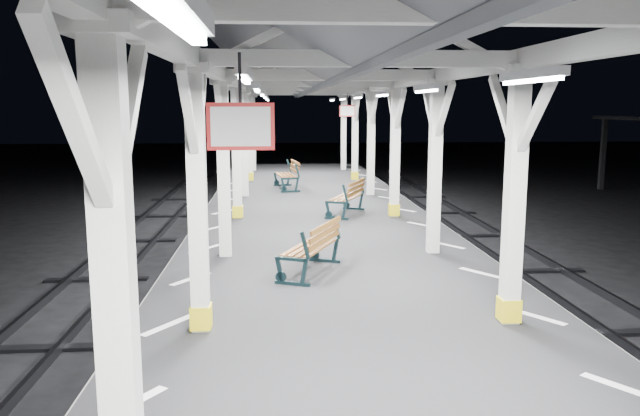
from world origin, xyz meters
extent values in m
cube|color=silver|center=(-2.45, 0.00, 1.00)|extent=(1.00, 48.00, 0.01)
cube|color=silver|center=(2.45, 0.00, 1.00)|extent=(1.00, 48.00, 0.01)
cube|color=silver|center=(-2.00, -2.00, 2.60)|extent=(0.22, 0.22, 3.20)
cube|color=silver|center=(-2.00, -2.00, 4.26)|extent=(0.40, 0.40, 0.12)
cube|color=silver|center=(-2.00, -1.45, 3.75)|extent=(0.10, 0.99, 0.99)
cube|color=silver|center=(-2.00, -2.55, 3.75)|extent=(0.10, 0.99, 0.99)
cube|color=silver|center=(-2.00, 2.00, 2.60)|extent=(0.22, 0.22, 3.20)
cube|color=silver|center=(-2.00, 2.00, 4.26)|extent=(0.40, 0.40, 0.12)
cube|color=yellow|center=(-2.00, 2.00, 1.18)|extent=(0.26, 0.26, 0.30)
cube|color=silver|center=(-2.00, 2.55, 3.75)|extent=(0.10, 0.99, 0.99)
cube|color=silver|center=(-2.00, 1.45, 3.75)|extent=(0.10, 0.99, 0.99)
cube|color=silver|center=(-2.00, 6.00, 2.60)|extent=(0.22, 0.22, 3.20)
cube|color=silver|center=(-2.00, 6.00, 4.26)|extent=(0.40, 0.40, 0.12)
cube|color=silver|center=(-2.00, 6.55, 3.75)|extent=(0.10, 0.99, 0.99)
cube|color=silver|center=(-2.00, 5.45, 3.75)|extent=(0.10, 0.99, 0.99)
cube|color=silver|center=(-2.00, 10.00, 2.60)|extent=(0.22, 0.22, 3.20)
cube|color=silver|center=(-2.00, 10.00, 4.26)|extent=(0.40, 0.40, 0.12)
cube|color=yellow|center=(-2.00, 10.00, 1.18)|extent=(0.26, 0.26, 0.30)
cube|color=silver|center=(-2.00, 10.55, 3.75)|extent=(0.10, 0.99, 0.99)
cube|color=silver|center=(-2.00, 9.45, 3.75)|extent=(0.10, 0.99, 0.99)
cube|color=silver|center=(-2.00, 14.00, 2.60)|extent=(0.22, 0.22, 3.20)
cube|color=silver|center=(-2.00, 14.00, 4.26)|extent=(0.40, 0.40, 0.12)
cube|color=silver|center=(-2.00, 14.55, 3.75)|extent=(0.10, 0.99, 0.99)
cube|color=silver|center=(-2.00, 13.45, 3.75)|extent=(0.10, 0.99, 0.99)
cube|color=silver|center=(-2.00, 18.00, 2.60)|extent=(0.22, 0.22, 3.20)
cube|color=silver|center=(-2.00, 18.00, 4.26)|extent=(0.40, 0.40, 0.12)
cube|color=yellow|center=(-2.00, 18.00, 1.18)|extent=(0.26, 0.26, 0.30)
cube|color=silver|center=(-2.00, 18.55, 3.75)|extent=(0.10, 0.99, 0.99)
cube|color=silver|center=(-2.00, 17.45, 3.75)|extent=(0.10, 0.99, 0.99)
cube|color=silver|center=(-2.00, 22.00, 2.60)|extent=(0.22, 0.22, 3.20)
cube|color=silver|center=(-2.00, 22.00, 4.26)|extent=(0.40, 0.40, 0.12)
cube|color=silver|center=(-2.00, 22.55, 3.75)|extent=(0.10, 0.99, 0.99)
cube|color=silver|center=(-2.00, 21.45, 3.75)|extent=(0.10, 0.99, 0.99)
cube|color=silver|center=(2.00, 2.00, 2.60)|extent=(0.22, 0.22, 3.20)
cube|color=silver|center=(2.00, 2.00, 4.26)|extent=(0.40, 0.40, 0.12)
cube|color=yellow|center=(2.00, 2.00, 1.18)|extent=(0.26, 0.26, 0.30)
cube|color=silver|center=(2.00, 2.55, 3.75)|extent=(0.10, 0.99, 0.99)
cube|color=silver|center=(2.00, 1.45, 3.75)|extent=(0.10, 0.99, 0.99)
cube|color=silver|center=(2.00, 6.00, 2.60)|extent=(0.22, 0.22, 3.20)
cube|color=silver|center=(2.00, 6.00, 4.26)|extent=(0.40, 0.40, 0.12)
cube|color=silver|center=(2.00, 6.55, 3.75)|extent=(0.10, 0.99, 0.99)
cube|color=silver|center=(2.00, 5.45, 3.75)|extent=(0.10, 0.99, 0.99)
cube|color=silver|center=(2.00, 10.00, 2.60)|extent=(0.22, 0.22, 3.20)
cube|color=silver|center=(2.00, 10.00, 4.26)|extent=(0.40, 0.40, 0.12)
cube|color=yellow|center=(2.00, 10.00, 1.18)|extent=(0.26, 0.26, 0.30)
cube|color=silver|center=(2.00, 10.55, 3.75)|extent=(0.10, 0.99, 0.99)
cube|color=silver|center=(2.00, 9.45, 3.75)|extent=(0.10, 0.99, 0.99)
cube|color=silver|center=(2.00, 14.00, 2.60)|extent=(0.22, 0.22, 3.20)
cube|color=silver|center=(2.00, 14.00, 4.26)|extent=(0.40, 0.40, 0.12)
cube|color=silver|center=(2.00, 14.55, 3.75)|extent=(0.10, 0.99, 0.99)
cube|color=silver|center=(2.00, 13.45, 3.75)|extent=(0.10, 0.99, 0.99)
cube|color=silver|center=(2.00, 18.00, 2.60)|extent=(0.22, 0.22, 3.20)
cube|color=silver|center=(2.00, 18.00, 4.26)|extent=(0.40, 0.40, 0.12)
cube|color=yellow|center=(2.00, 18.00, 1.18)|extent=(0.26, 0.26, 0.30)
cube|color=silver|center=(2.00, 18.55, 3.75)|extent=(0.10, 0.99, 0.99)
cube|color=silver|center=(2.00, 17.45, 3.75)|extent=(0.10, 0.99, 0.99)
cube|color=silver|center=(2.00, 22.00, 2.60)|extent=(0.22, 0.22, 3.20)
cube|color=silver|center=(2.00, 22.00, 4.26)|extent=(0.40, 0.40, 0.12)
cube|color=silver|center=(2.00, 22.55, 3.75)|extent=(0.10, 0.99, 0.99)
cube|color=silver|center=(2.00, 21.45, 3.75)|extent=(0.10, 0.99, 0.99)
cube|color=silver|center=(-2.00, 0.00, 4.38)|extent=(0.18, 48.00, 0.24)
cube|color=silver|center=(2.00, 0.00, 4.38)|extent=(0.18, 48.00, 0.24)
cube|color=silver|center=(0.00, -2.00, 4.38)|extent=(4.20, 0.14, 0.20)
cube|color=silver|center=(0.00, 2.00, 4.38)|extent=(4.20, 0.14, 0.20)
cube|color=silver|center=(0.00, 6.00, 4.38)|extent=(4.20, 0.14, 0.20)
cube|color=silver|center=(0.00, 10.00, 4.38)|extent=(4.20, 0.14, 0.20)
cube|color=silver|center=(0.00, 14.00, 4.38)|extent=(4.20, 0.14, 0.20)
cube|color=silver|center=(0.00, 18.00, 4.38)|extent=(4.20, 0.14, 0.20)
cube|color=silver|center=(0.00, 22.00, 4.38)|extent=(4.20, 0.14, 0.20)
cube|color=white|center=(-1.30, -4.00, 4.05)|extent=(0.05, 1.25, 0.05)
cube|color=silver|center=(-1.30, 0.00, 4.10)|extent=(0.10, 1.35, 0.08)
cube|color=white|center=(-1.30, 0.00, 4.05)|extent=(0.05, 1.25, 0.05)
cube|color=silver|center=(-1.30, 4.00, 4.10)|extent=(0.10, 1.35, 0.08)
cube|color=white|center=(-1.30, 4.00, 4.05)|extent=(0.05, 1.25, 0.05)
cube|color=silver|center=(-1.30, 8.00, 4.10)|extent=(0.10, 1.35, 0.08)
cube|color=white|center=(-1.30, 8.00, 4.05)|extent=(0.05, 1.25, 0.05)
cube|color=silver|center=(-1.30, 12.00, 4.10)|extent=(0.10, 1.35, 0.08)
cube|color=white|center=(-1.30, 12.00, 4.05)|extent=(0.05, 1.25, 0.05)
cube|color=silver|center=(-1.30, 16.00, 4.10)|extent=(0.10, 1.35, 0.08)
cube|color=white|center=(-1.30, 16.00, 4.05)|extent=(0.05, 1.25, 0.05)
cube|color=silver|center=(-1.30, 20.00, 4.10)|extent=(0.10, 1.35, 0.08)
cube|color=white|center=(-1.30, 20.00, 4.05)|extent=(0.05, 1.25, 0.05)
cube|color=silver|center=(1.30, 0.00, 4.10)|extent=(0.10, 1.35, 0.08)
cube|color=white|center=(1.30, 0.00, 4.05)|extent=(0.05, 1.25, 0.05)
cube|color=silver|center=(1.30, 4.00, 4.10)|extent=(0.10, 1.35, 0.08)
cube|color=white|center=(1.30, 4.00, 4.05)|extent=(0.05, 1.25, 0.05)
cube|color=silver|center=(1.30, 8.00, 4.10)|extent=(0.10, 1.35, 0.08)
cube|color=white|center=(1.30, 8.00, 4.05)|extent=(0.05, 1.25, 0.05)
cube|color=silver|center=(1.30, 12.00, 4.10)|extent=(0.10, 1.35, 0.08)
cube|color=white|center=(1.30, 12.00, 4.05)|extent=(0.05, 1.25, 0.05)
cube|color=silver|center=(1.30, 16.00, 4.10)|extent=(0.10, 1.35, 0.08)
cube|color=white|center=(1.30, 16.00, 4.05)|extent=(0.05, 1.25, 0.05)
cube|color=silver|center=(1.30, 20.00, 4.10)|extent=(0.10, 1.35, 0.08)
cube|color=white|center=(1.30, 20.00, 4.05)|extent=(0.05, 1.25, 0.05)
cylinder|color=black|center=(-1.29, -0.98, 4.02)|extent=(0.02, 0.02, 0.36)
cube|color=red|center=(-1.29, -0.98, 3.67)|extent=(0.50, 0.03, 0.35)
cube|color=white|center=(-1.29, -0.98, 3.67)|extent=(0.44, 0.04, 0.29)
cylinder|color=black|center=(1.23, 13.93, 4.02)|extent=(0.02, 0.02, 0.36)
cube|color=red|center=(1.23, 13.93, 3.67)|extent=(0.50, 0.03, 0.35)
cube|color=white|center=(1.23, 13.93, 3.67)|extent=(0.44, 0.05, 0.29)
cube|color=black|center=(14.00, 22.00, 1.65)|extent=(0.20, 0.20, 3.30)
sphere|color=silver|center=(14.00, 22.00, 3.22)|extent=(0.20, 0.20, 0.20)
cube|color=black|center=(-0.79, 3.92, 1.03)|extent=(0.57, 0.29, 0.06)
cube|color=black|center=(-0.99, 4.01, 1.23)|extent=(0.16, 0.11, 0.46)
cube|color=black|center=(-0.61, 3.84, 1.23)|extent=(0.15, 0.10, 0.46)
cube|color=black|center=(-0.59, 3.83, 1.66)|extent=(0.17, 0.11, 0.43)
cube|color=black|center=(-0.16, 5.38, 1.03)|extent=(0.57, 0.29, 0.06)
cube|color=black|center=(-0.36, 5.46, 1.23)|extent=(0.16, 0.11, 0.46)
cube|color=black|center=(0.02, 5.30, 1.23)|extent=(0.15, 0.10, 0.46)
cube|color=black|center=(0.04, 5.29, 1.66)|extent=(0.17, 0.11, 0.43)
cube|color=brown|center=(-0.65, 4.73, 1.45)|extent=(0.68, 1.42, 0.03)
cube|color=brown|center=(-0.54, 4.68, 1.45)|extent=(0.68, 1.42, 0.03)
cube|color=brown|center=(-0.42, 4.62, 1.45)|extent=(0.68, 1.42, 0.03)
cube|color=brown|center=(-0.30, 4.57, 1.45)|extent=(0.68, 1.42, 0.03)
cube|color=brown|center=(-0.24, 4.55, 1.59)|extent=(0.65, 1.40, 0.09)
cube|color=brown|center=(-0.22, 4.54, 1.71)|extent=(0.65, 1.40, 0.09)
cube|color=brown|center=(-0.20, 4.53, 1.84)|extent=(0.65, 1.40, 0.09)
cube|color=black|center=(0.48, 9.64, 1.03)|extent=(0.58, 0.29, 0.06)
cube|color=black|center=(0.27, 9.73, 1.23)|extent=(0.16, 0.11, 0.47)
cube|color=black|center=(0.66, 9.57, 1.23)|extent=(0.15, 0.10, 0.47)
cube|color=black|center=(0.68, 9.56, 1.68)|extent=(0.17, 0.11, 0.44)
cube|color=black|center=(1.10, 11.14, 1.03)|extent=(0.58, 0.29, 0.06)
cube|color=black|center=(0.89, 11.22, 1.23)|extent=(0.16, 0.11, 0.47)
cube|color=black|center=(1.28, 11.06, 1.23)|extent=(0.15, 0.10, 0.47)
cube|color=black|center=(1.30, 11.05, 1.68)|extent=(0.17, 0.11, 0.44)
cube|color=brown|center=(0.60, 10.47, 1.45)|extent=(0.67, 1.45, 0.04)
cube|color=brown|center=(0.72, 10.42, 1.45)|extent=(0.67, 1.45, 0.04)
cube|color=brown|center=(0.84, 10.37, 1.45)|extent=(0.67, 1.45, 0.04)
cube|color=brown|center=(0.97, 10.32, 1.45)|extent=(0.67, 1.45, 0.04)
cube|color=brown|center=(1.03, 10.29, 1.60)|extent=(0.64, 1.44, 0.10)
cube|color=brown|center=(1.05, 10.28, 1.73)|extent=(0.64, 1.44, 0.10)
cube|color=brown|center=(1.07, 10.27, 1.86)|extent=(0.64, 1.44, 0.10)
cube|color=black|center=(-0.55, 14.73, 1.03)|extent=(0.65, 0.15, 0.06)
cube|color=black|center=(-0.79, 14.70, 1.25)|extent=(0.17, 0.08, 0.50)
cube|color=black|center=(-0.34, 14.76, 1.25)|extent=(0.16, 0.07, 0.50)
cube|color=black|center=(-0.32, 14.76, 1.72)|extent=(0.18, 0.08, 0.47)
cube|color=black|center=(-0.79, 16.43, 1.03)|extent=(0.65, 0.15, 0.06)
cube|color=black|center=(-1.02, 16.40, 1.25)|extent=(0.17, 0.08, 0.50)
cube|color=black|center=(-0.58, 16.46, 1.25)|extent=(0.16, 0.07, 0.50)
cube|color=black|center=(-0.56, 16.46, 1.72)|extent=(0.18, 0.08, 0.47)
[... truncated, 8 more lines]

